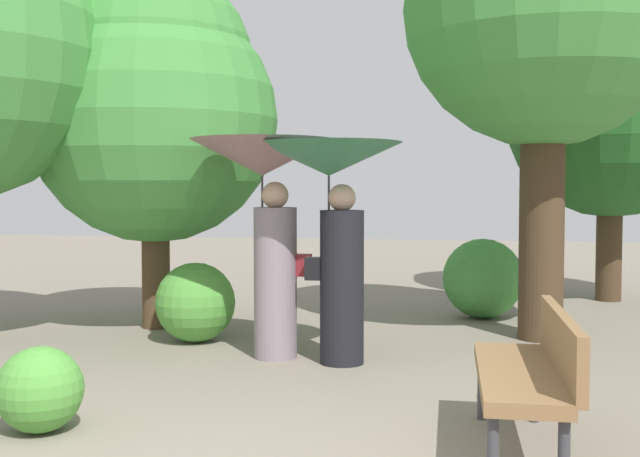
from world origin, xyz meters
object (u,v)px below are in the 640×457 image
at_px(person_left, 266,192).
at_px(park_bench, 532,367).
at_px(tree_near_right, 612,97).
at_px(tree_mid_left, 154,101).
at_px(person_right, 333,197).

bearing_deg(person_left, park_bench, -141.59).
relative_size(tree_near_right, tree_mid_left, 1.10).
bearing_deg(person_right, tree_near_right, -39.75).
distance_m(person_right, park_bench, 2.78).
distance_m(tree_near_right, tree_mid_left, 6.14).
xyz_separation_m(tree_near_right, tree_mid_left, (-5.27, -3.14, -0.29)).
bearing_deg(park_bench, person_right, -145.49).
bearing_deg(person_right, tree_mid_left, 52.68).
xyz_separation_m(person_left, person_right, (0.63, -0.12, -0.04)).
xyz_separation_m(park_bench, tree_near_right, (1.51, 6.62, 2.26)).
xyz_separation_m(person_right, tree_mid_left, (-2.22, 1.37, 1.03)).
distance_m(person_left, person_right, 0.64).
distance_m(person_left, park_bench, 3.27).
height_order(person_right, tree_near_right, tree_near_right).
bearing_deg(park_bench, person_left, -137.32).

